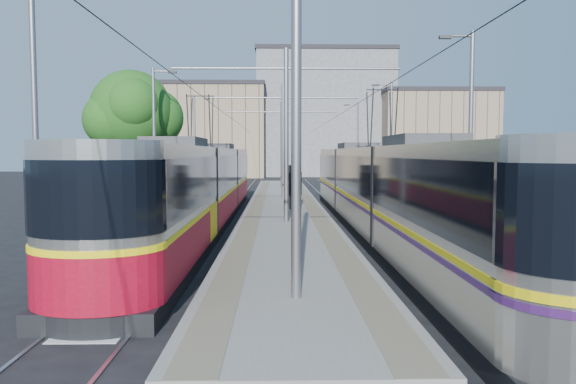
{
  "coord_description": "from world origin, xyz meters",
  "views": [
    {
      "loc": [
        -0.37,
        -14.76,
        3.12
      ],
      "look_at": [
        0.05,
        6.93,
        1.6
      ],
      "focal_mm": 35.0,
      "sensor_mm": 36.0,
      "label": 1
    }
  ],
  "objects": [
    {
      "name": "tree",
      "position": [
        -9.19,
        21.09,
        5.6
      ],
      "size": [
        5.7,
        5.27,
        8.29
      ],
      "color": "#382314",
      "rests_on": "ground"
    },
    {
      "name": "street_lamps",
      "position": [
        -0.0,
        21.0,
        4.18
      ],
      "size": [
        15.18,
        38.22,
        8.0
      ],
      "color": "slate",
      "rests_on": "ground"
    },
    {
      "name": "building_left",
      "position": [
        -10.0,
        60.0,
        5.98
      ],
      "size": [
        16.32,
        12.24,
        11.95
      ],
      "color": "gray",
      "rests_on": "ground"
    },
    {
      "name": "tram_left",
      "position": [
        -3.6,
        9.07,
        1.71
      ],
      "size": [
        2.43,
        29.43,
        5.5
      ],
      "color": "black",
      "rests_on": "ground"
    },
    {
      "name": "shelter",
      "position": [
        0.45,
        13.58,
        1.45
      ],
      "size": [
        0.89,
        1.14,
        2.2
      ],
      "rotation": [
        0.0,
        0.0,
        -0.32
      ],
      "color": "black",
      "rests_on": "platform"
    },
    {
      "name": "rails",
      "position": [
        0.0,
        17.0,
        0.02
      ],
      "size": [
        8.71,
        70.0,
        0.03
      ],
      "color": "gray",
      "rests_on": "ground"
    },
    {
      "name": "catenary",
      "position": [
        0.0,
        14.15,
        4.52
      ],
      "size": [
        9.2,
        70.0,
        7.0
      ],
      "color": "slate",
      "rests_on": "platform"
    },
    {
      "name": "ground",
      "position": [
        0.0,
        0.0,
        0.0
      ],
      "size": [
        160.0,
        160.0,
        0.0
      ],
      "primitive_type": "plane",
      "color": "black",
      "rests_on": "ground"
    },
    {
      "name": "tactile_strip_left",
      "position": [
        -1.45,
        17.0,
        0.3
      ],
      "size": [
        0.7,
        50.0,
        0.01
      ],
      "primitive_type": "cube",
      "color": "gray",
      "rests_on": "platform"
    },
    {
      "name": "building_right",
      "position": [
        20.0,
        58.0,
        5.56
      ],
      "size": [
        14.28,
        10.2,
        11.1
      ],
      "color": "gray",
      "rests_on": "ground"
    },
    {
      "name": "building_centre",
      "position": [
        6.0,
        64.0,
        8.4
      ],
      "size": [
        18.36,
        14.28,
        16.79
      ],
      "color": "gray",
      "rests_on": "ground"
    },
    {
      "name": "tram_right",
      "position": [
        3.6,
        6.59,
        1.86
      ],
      "size": [
        2.43,
        30.85,
        5.5
      ],
      "color": "black",
      "rests_on": "ground"
    },
    {
      "name": "tactile_strip_right",
      "position": [
        1.45,
        17.0,
        0.3
      ],
      "size": [
        0.7,
        50.0,
        0.01
      ],
      "primitive_type": "cube",
      "color": "gray",
      "rests_on": "platform"
    },
    {
      "name": "platform",
      "position": [
        0.0,
        17.0,
        0.15
      ],
      "size": [
        4.0,
        50.0,
        0.3
      ],
      "primitive_type": "cube",
      "color": "gray",
      "rests_on": "ground"
    },
    {
      "name": "track_arrow",
      "position": [
        -3.6,
        -3.0,
        0.01
      ],
      "size": [
        1.2,
        5.0,
        0.01
      ],
      "primitive_type": "cube",
      "color": "silver",
      "rests_on": "ground"
    }
  ]
}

